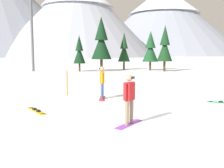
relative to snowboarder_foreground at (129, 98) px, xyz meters
name	(u,v)px	position (x,y,z in m)	size (l,w,h in m)	color
ground_plane	(157,115)	(1.25, 1.31, -0.94)	(800.00, 800.00, 0.00)	white
snowboarder_foreground	(129,98)	(0.00, 0.00, 0.00)	(1.09, 1.36, 1.77)	#993FD8
snowboarder_midground	(102,82)	(-0.99, 5.14, -0.01)	(0.32, 1.57, 1.77)	red
loose_snowboard_near_right	(36,111)	(-3.80, 2.16, -0.92)	(1.25, 1.62, 0.09)	yellow
trail_marker_pole	(67,83)	(-3.08, 6.41, -0.21)	(0.06, 0.06, 1.47)	orange
pine_tree_slender	(79,52)	(-4.32, 26.59, 1.75)	(1.66, 1.66, 4.94)	#472D19
pine_tree_twin	(150,49)	(5.86, 28.66, 2.17)	(2.34, 2.34, 5.70)	#472D19
pine_tree_short	(165,46)	(7.40, 26.24, 2.48)	(2.10, 2.10, 6.29)	#472D19
pine_tree_broad	(101,41)	(-1.29, 27.03, 3.17)	(2.81, 2.81, 7.54)	#472D19
pine_tree_young	(124,50)	(2.09, 29.98, 2.09)	(1.83, 1.83, 5.57)	#472D19
ski_lift_tower	(32,23)	(-10.72, 26.74, 5.60)	(3.97, 0.36, 11.35)	#595B60
peak_central_summit	(77,14)	(-19.75, 173.36, 28.71)	(109.60, 109.60, 56.74)	#9EA3B2
peak_east_ridge	(164,20)	(59.52, 254.85, 35.29)	(158.19, 158.19, 69.34)	#8C93A3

